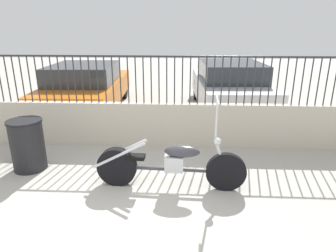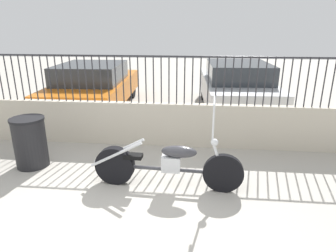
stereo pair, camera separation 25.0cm
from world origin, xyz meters
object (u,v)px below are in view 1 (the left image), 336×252
at_px(motorcycle_dark_grey, 163,164).
at_px(trash_bin, 28,145).
at_px(car_orange, 87,87).
at_px(car_silver, 229,86).

relative_size(motorcycle_dark_grey, trash_bin, 2.64).
height_order(motorcycle_dark_grey, car_orange, motorcycle_dark_grey).
distance_m(motorcycle_dark_grey, car_silver, 4.73).
xyz_separation_m(motorcycle_dark_grey, car_orange, (-2.51, 4.38, 0.30)).
height_order(motorcycle_dark_grey, trash_bin, motorcycle_dark_grey).
bearing_deg(trash_bin, motorcycle_dark_grey, -11.93).
bearing_deg(motorcycle_dark_grey, car_orange, 122.95).
relative_size(motorcycle_dark_grey, car_orange, 0.51).
relative_size(motorcycle_dark_grey, car_silver, 0.53).
bearing_deg(car_orange, car_silver, -91.92).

